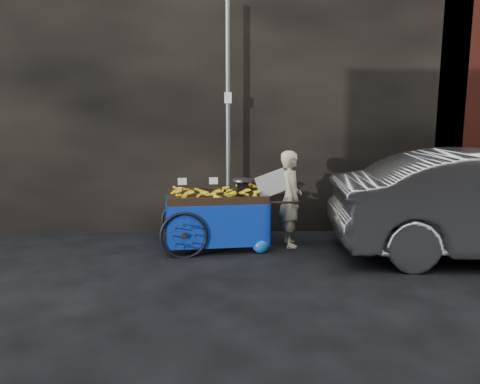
{
  "coord_description": "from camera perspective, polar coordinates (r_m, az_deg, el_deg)",
  "views": [
    {
      "loc": [
        0.34,
        -6.72,
        2.19
      ],
      "look_at": [
        0.49,
        0.5,
        0.93
      ],
      "focal_mm": 35.0,
      "sensor_mm": 36.0,
      "label": 1
    }
  ],
  "objects": [
    {
      "name": "vendor",
      "position": [
        7.61,
        6.13,
        -0.81
      ],
      "size": [
        0.81,
        0.61,
        1.56
      ],
      "rotation": [
        0.0,
        0.0,
        1.68
      ],
      "color": "#C3B391",
      "rests_on": "ground"
    },
    {
      "name": "street_pole",
      "position": [
        8.02,
        -1.46,
        8.59
      ],
      "size": [
        0.12,
        0.1,
        4.0
      ],
      "color": "slate",
      "rests_on": "ground"
    },
    {
      "name": "ground",
      "position": [
        7.07,
        -3.89,
        -8.16
      ],
      "size": [
        80.0,
        80.0,
        0.0
      ],
      "primitive_type": "plane",
      "color": "black",
      "rests_on": "ground"
    },
    {
      "name": "building_wall",
      "position": [
        9.32,
        -0.86,
        11.81
      ],
      "size": [
        13.5,
        2.0,
        5.0
      ],
      "color": "black",
      "rests_on": "ground"
    },
    {
      "name": "banana_cart",
      "position": [
        7.52,
        -3.31,
        -1.32
      ],
      "size": [
        2.27,
        1.25,
        1.18
      ],
      "rotation": [
        0.0,
        0.0,
        0.12
      ],
      "color": "black",
      "rests_on": "ground"
    },
    {
      "name": "plastic_bag",
      "position": [
        7.33,
        2.54,
        -6.55
      ],
      "size": [
        0.26,
        0.21,
        0.23
      ],
      "primitive_type": "ellipsoid",
      "color": "#1759B0",
      "rests_on": "ground"
    }
  ]
}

